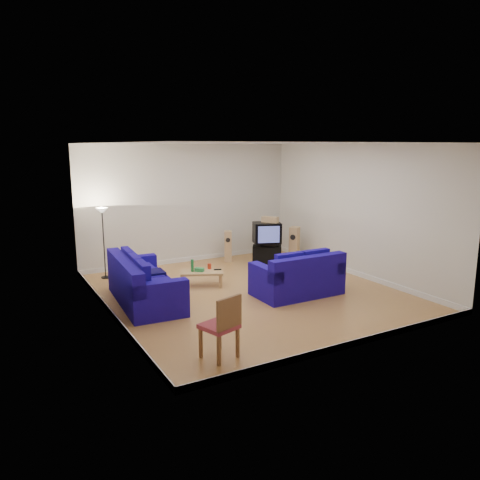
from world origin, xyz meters
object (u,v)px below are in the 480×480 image
sofa_loveseat (298,279)px  coffee_table (202,273)px  television (267,233)px  sofa_three_seat (142,286)px  tv_stand (267,254)px

sofa_loveseat → coffee_table: bearing=133.9°
coffee_table → television: (2.42, 1.06, 0.55)m
sofa_three_seat → sofa_loveseat: 3.28m
coffee_table → tv_stand: tv_stand is taller
sofa_three_seat → coffee_table: (1.54, 0.47, -0.05)m
sofa_three_seat → tv_stand: bearing=114.9°
sofa_three_seat → coffee_table: bearing=110.5°
coffee_table → television: bearing=23.6°
sofa_loveseat → coffee_table: size_ratio=1.73×
sofa_three_seat → television: size_ratio=2.91×
sofa_three_seat → sofa_loveseat: bearing=73.3°
television → tv_stand: bearing=68.7°
sofa_three_seat → coffee_table: sofa_three_seat is taller
tv_stand → television: bearing=-99.4°
sofa_loveseat → tv_stand: (0.92, 2.69, -0.11)m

